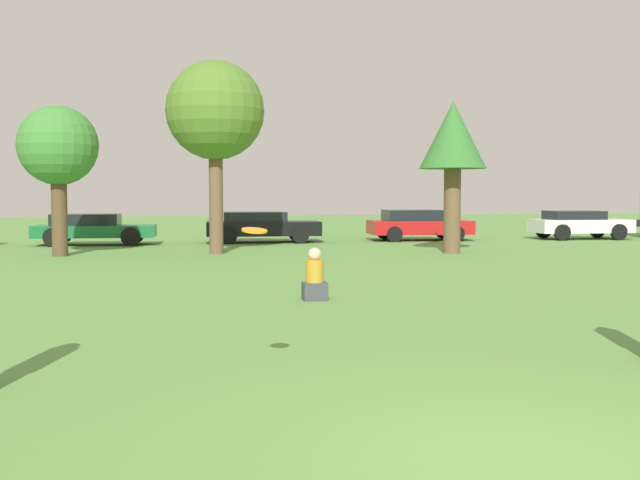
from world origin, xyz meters
TOP-DOWN VIEW (x-y plane):
  - ground_plane at (0.00, 0.00)m, footprint 120.00×120.00m
  - frisbee at (-1.65, 2.45)m, footprint 0.26×0.26m
  - bystander_sitting at (0.07, 8.31)m, footprint 0.43×0.36m
  - tree_0 at (-5.94, 19.17)m, footprint 2.45×2.45m
  - tree_1 at (-1.12, 19.13)m, footprint 3.15×3.15m
  - tree_2 at (6.42, 17.92)m, footprint 2.17×2.17m
  - parked_car_green at (-5.47, 24.14)m, footprint 4.52×2.04m
  - parked_car_black at (0.95, 24.46)m, footprint 4.57×2.15m
  - parked_car_red at (7.46, 24.47)m, footprint 4.26×2.21m
  - parked_car_white at (14.46, 23.94)m, footprint 4.12×2.14m

SIDE VIEW (x-z plane):
  - ground_plane at x=0.00m, z-range 0.00..0.00m
  - bystander_sitting at x=0.07m, z-range -0.09..0.88m
  - parked_car_green at x=-5.47m, z-range 0.05..1.23m
  - parked_car_white at x=14.46m, z-range 0.05..1.26m
  - parked_car_black at x=0.95m, z-range 0.05..1.26m
  - parked_car_red at x=7.46m, z-range 0.03..1.30m
  - frisbee at x=-1.65m, z-range 1.54..1.62m
  - tree_0 at x=-5.94m, z-range 1.02..5.66m
  - tree_2 at x=6.42m, z-range 1.19..6.11m
  - tree_1 at x=-1.12m, z-range 1.44..7.61m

